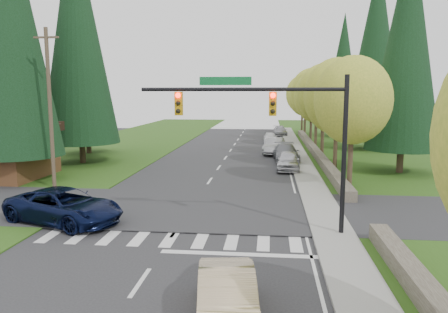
% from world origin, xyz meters
% --- Properties ---
extents(ground, '(120.00, 120.00, 0.00)m').
position_xyz_m(ground, '(0.00, 0.00, 0.00)').
color(ground, '#28282B').
rests_on(ground, ground).
extents(grass_east, '(14.00, 110.00, 0.06)m').
position_xyz_m(grass_east, '(13.00, 20.00, 0.03)').
color(grass_east, '#2B5015').
rests_on(grass_east, ground).
extents(grass_west, '(14.00, 110.00, 0.06)m').
position_xyz_m(grass_west, '(-13.00, 20.00, 0.03)').
color(grass_west, '#2B5015').
rests_on(grass_west, ground).
extents(cross_street, '(120.00, 8.00, 0.10)m').
position_xyz_m(cross_street, '(0.00, 8.00, 0.00)').
color(cross_street, '#28282B').
rests_on(cross_street, ground).
extents(sidewalk_east, '(1.80, 80.00, 0.13)m').
position_xyz_m(sidewalk_east, '(6.90, 22.00, 0.07)').
color(sidewalk_east, gray).
rests_on(sidewalk_east, ground).
extents(curb_east, '(0.20, 80.00, 0.13)m').
position_xyz_m(curb_east, '(6.05, 22.00, 0.07)').
color(curb_east, gray).
rests_on(curb_east, ground).
extents(stone_wall_north, '(0.70, 40.00, 0.70)m').
position_xyz_m(stone_wall_north, '(8.60, 30.00, 0.35)').
color(stone_wall_north, '#4C4438').
rests_on(stone_wall_north, ground).
extents(traffic_signal, '(8.70, 0.37, 6.80)m').
position_xyz_m(traffic_signal, '(4.37, 4.50, 4.98)').
color(traffic_signal, black).
rests_on(traffic_signal, ground).
extents(utility_pole, '(1.60, 0.24, 10.00)m').
position_xyz_m(utility_pole, '(-9.50, 12.00, 5.14)').
color(utility_pole, '#473828').
rests_on(utility_pole, ground).
extents(decid_tree_0, '(4.80, 4.80, 8.37)m').
position_xyz_m(decid_tree_0, '(9.20, 14.00, 5.60)').
color(decid_tree_0, '#38281C').
rests_on(decid_tree_0, ground).
extents(decid_tree_1, '(5.20, 5.20, 8.80)m').
position_xyz_m(decid_tree_1, '(9.30, 21.00, 5.80)').
color(decid_tree_1, '#38281C').
rests_on(decid_tree_1, ground).
extents(decid_tree_2, '(5.00, 5.00, 8.82)m').
position_xyz_m(decid_tree_2, '(9.10, 28.00, 5.93)').
color(decid_tree_2, '#38281C').
rests_on(decid_tree_2, ground).
extents(decid_tree_3, '(5.00, 5.00, 8.55)m').
position_xyz_m(decid_tree_3, '(9.20, 35.00, 5.66)').
color(decid_tree_3, '#38281C').
rests_on(decid_tree_3, ground).
extents(decid_tree_4, '(5.40, 5.40, 9.18)m').
position_xyz_m(decid_tree_4, '(9.30, 42.00, 6.06)').
color(decid_tree_4, '#38281C').
rests_on(decid_tree_4, ground).
extents(decid_tree_5, '(4.80, 4.80, 8.30)m').
position_xyz_m(decid_tree_5, '(9.10, 49.00, 5.53)').
color(decid_tree_5, '#38281C').
rests_on(decid_tree_5, ground).
extents(decid_tree_6, '(5.20, 5.20, 8.86)m').
position_xyz_m(decid_tree_6, '(9.20, 56.00, 5.86)').
color(decid_tree_6, '#38281C').
rests_on(decid_tree_6, ground).
extents(conifer_w_a, '(6.12, 6.12, 19.80)m').
position_xyz_m(conifer_w_a, '(-13.00, 14.00, 10.79)').
color(conifer_w_a, '#38281C').
rests_on(conifer_w_a, ground).
extents(conifer_w_b, '(5.44, 5.44, 17.80)m').
position_xyz_m(conifer_w_b, '(-16.00, 18.00, 9.79)').
color(conifer_w_b, '#38281C').
rests_on(conifer_w_b, ground).
extents(conifer_w_c, '(6.46, 6.46, 20.80)m').
position_xyz_m(conifer_w_c, '(-12.00, 22.00, 11.29)').
color(conifer_w_c, '#38281C').
rests_on(conifer_w_c, ground).
extents(conifer_w_e, '(5.78, 5.78, 18.80)m').
position_xyz_m(conifer_w_e, '(-14.00, 28.00, 10.29)').
color(conifer_w_e, '#38281C').
rests_on(conifer_w_e, ground).
extents(conifer_e_a, '(5.44, 5.44, 17.80)m').
position_xyz_m(conifer_e_a, '(14.00, 20.00, 9.79)').
color(conifer_e_a, '#38281C').
rests_on(conifer_e_a, ground).
extents(conifer_e_b, '(6.12, 6.12, 19.80)m').
position_xyz_m(conifer_e_b, '(15.00, 34.00, 10.79)').
color(conifer_e_b, '#38281C').
rests_on(conifer_e_b, ground).
extents(conifer_e_c, '(5.10, 5.10, 16.80)m').
position_xyz_m(conifer_e_c, '(14.00, 48.00, 9.29)').
color(conifer_e_c, '#38281C').
rests_on(conifer_e_c, ground).
extents(sedan_champagne, '(2.07, 4.51, 1.43)m').
position_xyz_m(sedan_champagne, '(3.04, -3.28, 0.72)').
color(sedan_champagne, '#CDB488').
rests_on(sedan_champagne, ground).
extents(suv_navy, '(6.39, 4.58, 1.62)m').
position_xyz_m(suv_navy, '(-5.43, 5.00, 0.81)').
color(suv_navy, black).
rests_on(suv_navy, ground).
extents(parked_car_a, '(1.99, 4.51, 1.51)m').
position_xyz_m(parked_car_a, '(5.60, 20.39, 0.75)').
color(parked_car_a, silver).
rests_on(parked_car_a, ground).
extents(parked_car_b, '(2.38, 5.30, 1.51)m').
position_xyz_m(parked_car_b, '(5.60, 25.11, 0.75)').
color(parked_car_b, slate).
rests_on(parked_car_b, ground).
extents(parked_car_c, '(2.33, 5.05, 1.60)m').
position_xyz_m(parked_car_c, '(4.57, 29.50, 0.80)').
color(parked_car_c, '#AEAEB3').
rests_on(parked_car_c, ground).
extents(parked_car_d, '(1.68, 3.92, 1.32)m').
position_xyz_m(parked_car_d, '(4.20, 39.37, 0.66)').
color(parked_car_d, white).
rests_on(parked_car_d, ground).
extents(parked_car_e, '(2.19, 4.62, 1.30)m').
position_xyz_m(parked_car_e, '(5.60, 49.16, 0.65)').
color(parked_car_e, '#9C9CA0').
rests_on(parked_car_e, ground).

